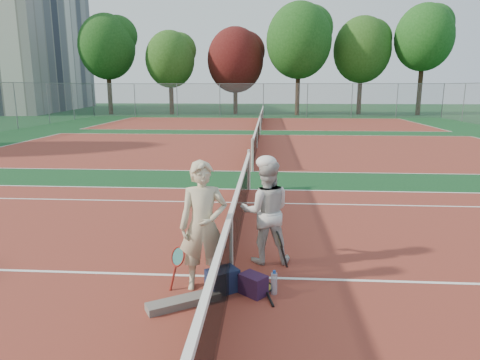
% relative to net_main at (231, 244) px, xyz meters
% --- Properties ---
extents(ground, '(130.00, 130.00, 0.00)m').
position_rel_net_main_xyz_m(ground, '(0.00, 0.00, -0.51)').
color(ground, '#103A1A').
rests_on(ground, ground).
extents(court_main, '(23.77, 10.97, 0.01)m').
position_rel_net_main_xyz_m(court_main, '(0.00, 0.00, -0.51)').
color(court_main, maroon).
rests_on(court_main, ground).
extents(court_far_a, '(23.77, 10.97, 0.01)m').
position_rel_net_main_xyz_m(court_far_a, '(0.00, 13.50, -0.51)').
color(court_far_a, maroon).
rests_on(court_far_a, ground).
extents(court_far_b, '(23.77, 10.97, 0.01)m').
position_rel_net_main_xyz_m(court_far_b, '(0.00, 27.00, -0.51)').
color(court_far_b, maroon).
rests_on(court_far_b, ground).
extents(net_main, '(0.10, 10.98, 1.02)m').
position_rel_net_main_xyz_m(net_main, '(0.00, 0.00, 0.00)').
color(net_main, black).
rests_on(net_main, ground).
extents(net_far_a, '(0.10, 10.98, 1.02)m').
position_rel_net_main_xyz_m(net_far_a, '(0.00, 13.50, 0.00)').
color(net_far_a, black).
rests_on(net_far_a, ground).
extents(net_far_b, '(0.10, 10.98, 1.02)m').
position_rel_net_main_xyz_m(net_far_b, '(0.00, 27.00, 0.00)').
color(net_far_b, black).
rests_on(net_far_b, ground).
extents(fence_back, '(32.00, 0.06, 3.00)m').
position_rel_net_main_xyz_m(fence_back, '(0.00, 34.00, 0.99)').
color(fence_back, slate).
rests_on(fence_back, ground).
extents(apartment_block, '(12.96, 23.18, 15.00)m').
position_rel_net_main_xyz_m(apartment_block, '(-28.00, 44.00, 6.99)').
color(apartment_block, beige).
rests_on(apartment_block, ground).
extents(player_a, '(0.71, 0.52, 1.79)m').
position_rel_net_main_xyz_m(player_a, '(-0.35, -0.34, 0.39)').
color(player_a, '#C0B795').
rests_on(player_a, ground).
extents(player_b, '(0.86, 0.69, 1.66)m').
position_rel_net_main_xyz_m(player_b, '(0.49, 0.63, 0.32)').
color(player_b, silver).
rests_on(player_b, ground).
extents(racket_red, '(0.36, 0.35, 0.57)m').
position_rel_net_main_xyz_m(racket_red, '(-0.71, -0.34, -0.22)').
color(racket_red, maroon).
rests_on(racket_red, ground).
extents(racket_black_held, '(0.25, 0.30, 0.58)m').
position_rel_net_main_xyz_m(racket_black_held, '(0.70, 0.38, -0.22)').
color(racket_black_held, black).
rests_on(racket_black_held, ground).
extents(racket_spare, '(0.42, 0.65, 0.09)m').
position_rel_net_main_xyz_m(racket_spare, '(0.49, -0.40, -0.46)').
color(racket_spare, black).
rests_on(racket_spare, ground).
extents(sports_bag_navy, '(0.50, 0.47, 0.32)m').
position_rel_net_main_xyz_m(sports_bag_navy, '(-0.08, -0.46, -0.35)').
color(sports_bag_navy, '#101732').
rests_on(sports_bag_navy, ground).
extents(sports_bag_purple, '(0.42, 0.41, 0.28)m').
position_rel_net_main_xyz_m(sports_bag_purple, '(0.34, -0.51, -0.37)').
color(sports_bag_purple, '#26102C').
rests_on(sports_bag_purple, ground).
extents(net_cover_canvas, '(0.94, 0.69, 0.10)m').
position_rel_net_main_xyz_m(net_cover_canvas, '(-0.54, -0.87, -0.46)').
color(net_cover_canvas, '#615C57').
rests_on(net_cover_canvas, ground).
extents(water_bottle, '(0.09, 0.09, 0.30)m').
position_rel_net_main_xyz_m(water_bottle, '(0.62, -0.48, -0.36)').
color(water_bottle, silver).
rests_on(water_bottle, ground).
extents(tree_back_0, '(5.48, 5.48, 9.69)m').
position_rel_net_main_xyz_m(tree_back_0, '(-15.41, 36.84, 6.01)').
color(tree_back_0, '#382314').
rests_on(tree_back_0, ground).
extents(tree_back_1, '(4.78, 4.78, 8.10)m').
position_rel_net_main_xyz_m(tree_back_1, '(-9.20, 36.98, 4.82)').
color(tree_back_1, '#382314').
rests_on(tree_back_1, ground).
extents(tree_back_maroon, '(5.60, 5.60, 8.54)m').
position_rel_net_main_xyz_m(tree_back_maroon, '(-2.89, 38.26, 4.80)').
color(tree_back_maroon, '#382314').
rests_on(tree_back_maroon, ground).
extents(tree_back_3, '(6.19, 6.19, 10.55)m').
position_rel_net_main_xyz_m(tree_back_3, '(3.28, 36.84, 6.46)').
color(tree_back_3, '#382314').
rests_on(tree_back_3, ground).
extents(tree_back_4, '(5.55, 5.55, 9.44)m').
position_rel_net_main_xyz_m(tree_back_4, '(9.53, 38.35, 5.72)').
color(tree_back_4, '#382314').
rests_on(tree_back_4, ground).
extents(tree_back_5, '(5.41, 5.41, 10.37)m').
position_rel_net_main_xyz_m(tree_back_5, '(15.04, 37.40, 6.72)').
color(tree_back_5, '#382314').
rests_on(tree_back_5, ground).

